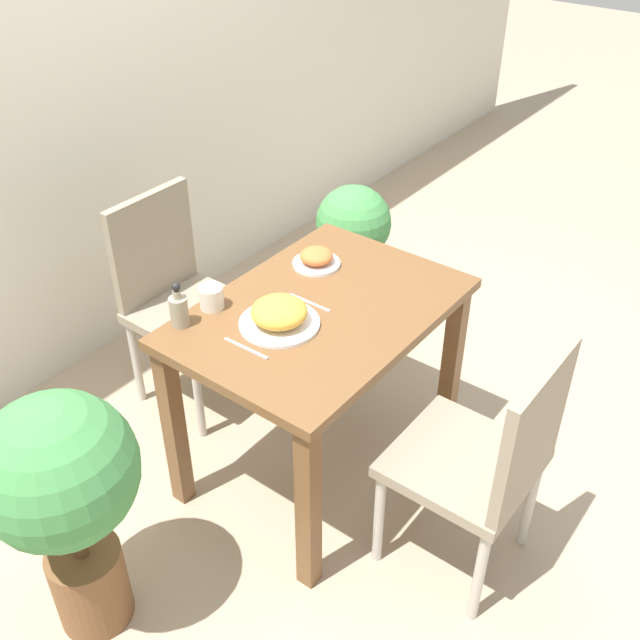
{
  "coord_description": "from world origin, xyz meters",
  "views": [
    {
      "loc": [
        -1.63,
        -1.24,
        2.12
      ],
      "look_at": [
        0.0,
        0.0,
        0.67
      ],
      "focal_mm": 42.0,
      "sensor_mm": 36.0,
      "label": 1
    }
  ],
  "objects_px": {
    "food_plate": "(279,314)",
    "sauce_bottle": "(179,309)",
    "chair_far": "(177,291)",
    "drink_cup": "(211,297)",
    "chair_near": "(489,457)",
    "potted_plant_right": "(353,243)",
    "potted_plant_left": "(63,489)",
    "side_plate": "(316,258)"
  },
  "relations": [
    {
      "from": "side_plate",
      "to": "sauce_bottle",
      "type": "xyz_separation_m",
      "value": [
        -0.56,
        0.12,
        0.03
      ]
    },
    {
      "from": "side_plate",
      "to": "potted_plant_right",
      "type": "distance_m",
      "value": 0.72
    },
    {
      "from": "chair_far",
      "to": "potted_plant_right",
      "type": "bearing_deg",
      "value": -19.98
    },
    {
      "from": "drink_cup",
      "to": "potted_plant_left",
      "type": "relative_size",
      "value": 0.09
    },
    {
      "from": "drink_cup",
      "to": "potted_plant_left",
      "type": "xyz_separation_m",
      "value": [
        -0.73,
        -0.13,
        -0.19
      ]
    },
    {
      "from": "drink_cup",
      "to": "food_plate",
      "type": "bearing_deg",
      "value": -76.42
    },
    {
      "from": "food_plate",
      "to": "chair_near",
      "type": "bearing_deg",
      "value": -82.23
    },
    {
      "from": "drink_cup",
      "to": "chair_far",
      "type": "bearing_deg",
      "value": 62.82
    },
    {
      "from": "food_plate",
      "to": "potted_plant_right",
      "type": "relative_size",
      "value": 0.36
    },
    {
      "from": "potted_plant_right",
      "to": "food_plate",
      "type": "bearing_deg",
      "value": -158.06
    },
    {
      "from": "chair_near",
      "to": "drink_cup",
      "type": "height_order",
      "value": "chair_near"
    },
    {
      "from": "chair_near",
      "to": "potted_plant_right",
      "type": "distance_m",
      "value": 1.42
    },
    {
      "from": "chair_near",
      "to": "potted_plant_right",
      "type": "bearing_deg",
      "value": -127.97
    },
    {
      "from": "chair_near",
      "to": "food_plate",
      "type": "xyz_separation_m",
      "value": [
        -0.1,
        0.73,
        0.27
      ]
    },
    {
      "from": "sauce_bottle",
      "to": "potted_plant_right",
      "type": "relative_size",
      "value": 0.22
    },
    {
      "from": "potted_plant_right",
      "to": "drink_cup",
      "type": "bearing_deg",
      "value": -171.76
    },
    {
      "from": "potted_plant_left",
      "to": "side_plate",
      "type": "bearing_deg",
      "value": 0.84
    },
    {
      "from": "chair_far",
      "to": "sauce_bottle",
      "type": "xyz_separation_m",
      "value": [
        -0.36,
        -0.43,
        0.29
      ]
    },
    {
      "from": "food_plate",
      "to": "side_plate",
      "type": "relative_size",
      "value": 1.51
    },
    {
      "from": "chair_near",
      "to": "food_plate",
      "type": "distance_m",
      "value": 0.78
    },
    {
      "from": "food_plate",
      "to": "drink_cup",
      "type": "height_order",
      "value": "food_plate"
    },
    {
      "from": "side_plate",
      "to": "sauce_bottle",
      "type": "relative_size",
      "value": 1.09
    },
    {
      "from": "potted_plant_left",
      "to": "chair_far",
      "type": "bearing_deg",
      "value": 30.67
    },
    {
      "from": "chair_near",
      "to": "food_plate",
      "type": "bearing_deg",
      "value": -82.23
    },
    {
      "from": "chair_far",
      "to": "potted_plant_right",
      "type": "relative_size",
      "value": 1.21
    },
    {
      "from": "side_plate",
      "to": "potted_plant_left",
      "type": "relative_size",
      "value": 0.2
    },
    {
      "from": "chair_far",
      "to": "food_plate",
      "type": "xyz_separation_m",
      "value": [
        -0.17,
        -0.68,
        0.27
      ]
    },
    {
      "from": "chair_near",
      "to": "potted_plant_right",
      "type": "relative_size",
      "value": 1.21
    },
    {
      "from": "food_plate",
      "to": "drink_cup",
      "type": "distance_m",
      "value": 0.25
    },
    {
      "from": "sauce_bottle",
      "to": "chair_far",
      "type": "bearing_deg",
      "value": 50.08
    },
    {
      "from": "food_plate",
      "to": "sauce_bottle",
      "type": "distance_m",
      "value": 0.32
    },
    {
      "from": "side_plate",
      "to": "drink_cup",
      "type": "distance_m",
      "value": 0.44
    },
    {
      "from": "chair_far",
      "to": "side_plate",
      "type": "height_order",
      "value": "chair_far"
    },
    {
      "from": "chair_near",
      "to": "chair_far",
      "type": "xyz_separation_m",
      "value": [
        0.07,
        1.41,
        0.0
      ]
    },
    {
      "from": "potted_plant_left",
      "to": "chair_near",
      "type": "bearing_deg",
      "value": -43.55
    },
    {
      "from": "chair_far",
      "to": "food_plate",
      "type": "distance_m",
      "value": 0.75
    },
    {
      "from": "side_plate",
      "to": "potted_plant_left",
      "type": "distance_m",
      "value": 1.17
    },
    {
      "from": "chair_near",
      "to": "chair_far",
      "type": "distance_m",
      "value": 1.41
    },
    {
      "from": "chair_far",
      "to": "sauce_bottle",
      "type": "relative_size",
      "value": 5.53
    },
    {
      "from": "sauce_bottle",
      "to": "potted_plant_right",
      "type": "bearing_deg",
      "value": 6.76
    },
    {
      "from": "food_plate",
      "to": "potted_plant_left",
      "type": "bearing_deg",
      "value": 171.58
    },
    {
      "from": "drink_cup",
      "to": "side_plate",
      "type": "bearing_deg",
      "value": -14.31
    }
  ]
}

